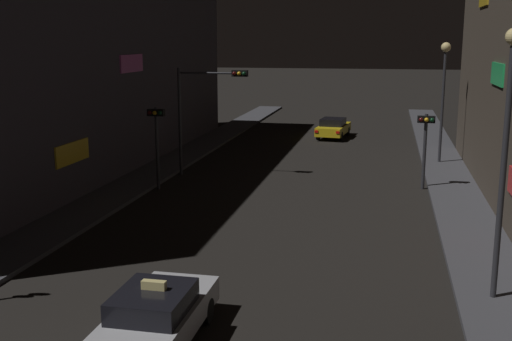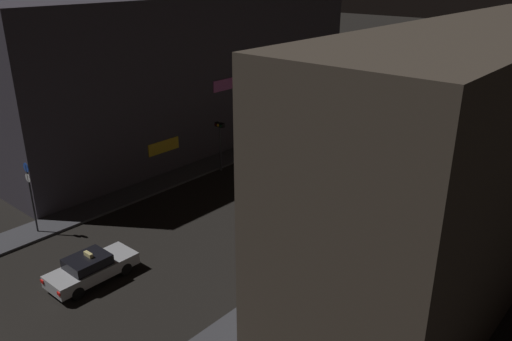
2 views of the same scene
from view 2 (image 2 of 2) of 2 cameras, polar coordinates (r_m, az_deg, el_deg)
name	(u,v)px [view 2 (image 2 of 2)]	position (r m, az deg, el deg)	size (l,w,h in m)	color
sidewalk_left	(258,146)	(44.25, 0.24, 2.76)	(2.33, 61.13, 0.16)	#424247
sidewalk_right	(425,193)	(36.94, 18.36, -2.42)	(2.33, 61.13, 0.16)	#424247
building_facade_left	(195,72)	(43.95, -6.84, 10.84)	(7.20, 33.50, 12.53)	#3D3842
building_facade_right	(477,149)	(27.92, 23.51, 2.27)	(7.16, 28.11, 12.15)	#473D33
taxi	(91,268)	(26.90, -17.95, -10.31)	(1.84, 4.46, 1.62)	#B7B7BC
far_car	(406,127)	(49.40, 16.47, 4.71)	(2.27, 4.62, 1.42)	yellow
traffic_light_overhead	(262,114)	(39.43, 0.73, 6.29)	(3.69, 0.42, 5.56)	#2D2D33
traffic_light_left_kerb	(220,136)	(38.25, -4.07, 3.87)	(0.80, 0.42, 3.90)	#2D2D33
traffic_light_right_kerb	(386,168)	(33.58, 14.32, 0.22)	(0.80, 0.42, 3.58)	#2D2D33
sign_pole_left	(31,191)	(31.63, -23.91, -2.14)	(0.56, 0.10, 4.29)	#2D2D33
street_lamp_near_block	(272,215)	(21.90, 1.77, -5.01)	(0.44, 0.44, 7.11)	#2D2D33
street_lamp_far_block	(448,116)	(38.10, 20.72, 5.69)	(0.54, 0.54, 6.67)	#2D2D33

